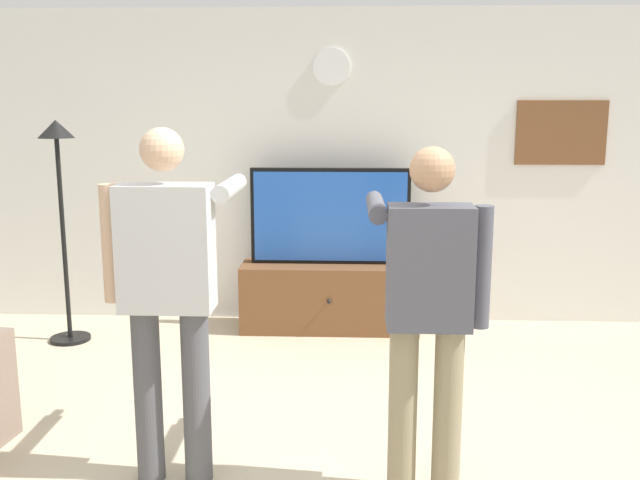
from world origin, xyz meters
TOP-DOWN VIEW (x-y plane):
  - back_wall at (0.00, 2.95)m, footprint 6.40×0.10m
  - tv_stand at (0.04, 2.60)m, footprint 1.50×0.48m
  - television at (0.04, 2.65)m, footprint 1.34×0.07m
  - wall_clock at (0.04, 2.89)m, footprint 0.31×0.03m
  - framed_picture at (1.98, 2.90)m, footprint 0.76×0.04m
  - floor_lamp at (-2.08, 2.21)m, footprint 0.32×0.32m
  - person_standing_nearer_lamp at (-0.69, 0.11)m, footprint 0.63×0.78m
  - person_standing_nearer_couch at (0.57, 0.02)m, footprint 0.58×0.78m

SIDE VIEW (x-z plane):
  - tv_stand at x=0.04m, z-range 0.00..0.57m
  - person_standing_nearer_couch at x=0.57m, z-range 0.11..1.83m
  - television at x=0.04m, z-range 0.57..1.38m
  - person_standing_nearer_lamp at x=-0.69m, z-range 0.13..1.93m
  - floor_lamp at x=-2.08m, z-range 0.38..2.17m
  - back_wall at x=0.00m, z-range 0.00..2.70m
  - framed_picture at x=1.98m, z-range 1.39..1.93m
  - wall_clock at x=0.04m, z-range 2.05..2.36m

